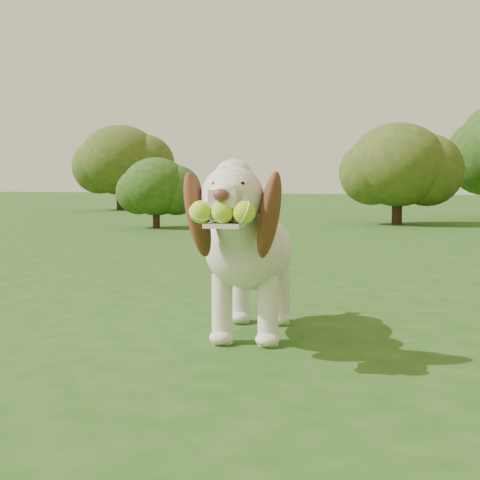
% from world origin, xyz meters
% --- Properties ---
extents(ground, '(80.00, 80.00, 0.00)m').
position_xyz_m(ground, '(0.00, 0.00, 0.00)').
color(ground, '#204614').
rests_on(ground, ground).
extents(dog, '(0.63, 1.32, 0.86)m').
position_xyz_m(dog, '(0.46, 0.48, 0.46)').
color(dog, silver).
rests_on(dog, ground).
extents(shrub_a, '(1.14, 1.14, 1.18)m').
position_xyz_m(shrub_a, '(-4.00, 7.19, 0.69)').
color(shrub_a, '#382314').
rests_on(shrub_a, ground).
extents(shrub_g, '(2.24, 2.24, 2.32)m').
position_xyz_m(shrub_g, '(-8.58, 13.09, 1.37)').
color(shrub_g, '#382314').
rests_on(shrub_g, ground).
extents(shrub_b, '(1.76, 1.76, 1.83)m').
position_xyz_m(shrub_b, '(-0.45, 9.66, 1.08)').
color(shrub_b, '#382314').
rests_on(shrub_b, ground).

